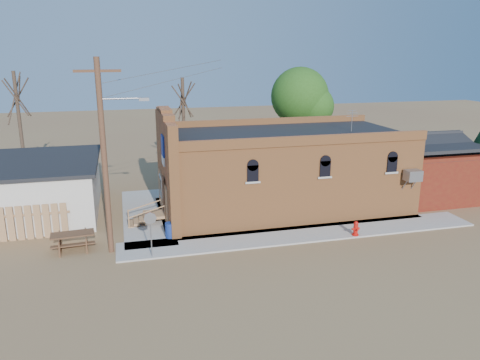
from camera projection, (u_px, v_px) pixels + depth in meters
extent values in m
plane|color=brown|center=(283.00, 244.00, 23.12)|extent=(120.00, 120.00, 0.00)
cube|color=#9E9991|center=(304.00, 234.00, 24.31)|extent=(19.00, 2.20, 0.08)
cube|color=#9E9991|center=(146.00, 215.00, 27.20)|extent=(2.60, 10.00, 0.08)
cube|color=#C6743C|center=(284.00, 171.00, 28.14)|extent=(14.00, 7.00, 4.50)
cube|color=black|center=(285.00, 134.00, 27.54)|extent=(13.80, 6.80, 0.12)
cube|color=#C6743C|center=(167.00, 168.00, 26.29)|extent=(0.50, 7.40, 5.80)
cube|color=navy|center=(163.00, 153.00, 24.81)|extent=(0.08, 1.10, 1.56)
cube|color=gray|center=(413.00, 175.00, 25.83)|extent=(0.85, 0.65, 0.60)
cube|color=#5D1510|center=(421.00, 172.00, 30.60)|extent=(5.00, 6.00, 3.20)
cylinder|color=#4E2B1F|center=(104.00, 159.00, 21.08)|extent=(0.26, 0.26, 9.00)
cube|color=#4E2B1F|center=(97.00, 71.00, 20.06)|extent=(2.00, 0.12, 0.12)
cylinder|color=gray|center=(121.00, 99.00, 20.59)|extent=(1.80, 0.08, 0.08)
cube|color=gray|center=(144.00, 99.00, 20.84)|extent=(0.45, 0.22, 0.14)
cylinder|color=#4E382C|center=(184.00, 131.00, 33.55)|extent=(0.24, 0.24, 7.50)
cylinder|color=#4E382C|center=(21.00, 131.00, 31.78)|extent=(0.24, 0.24, 8.00)
cylinder|color=#4E382C|center=(299.00, 133.00, 36.34)|extent=(0.28, 0.28, 6.30)
sphere|color=#264D16|center=(300.00, 96.00, 35.60)|extent=(4.40, 4.40, 4.40)
cylinder|color=#BA0F0A|center=(355.00, 235.00, 24.04)|extent=(0.36, 0.36, 0.06)
cylinder|color=#BA0F0A|center=(356.00, 229.00, 23.95)|extent=(0.24, 0.24, 0.58)
sphere|color=#BA0F0A|center=(356.00, 223.00, 23.87)|extent=(0.23, 0.23, 0.23)
cylinder|color=#BA0F0A|center=(357.00, 230.00, 23.81)|extent=(0.11, 0.13, 0.11)
cylinder|color=#BA0F0A|center=(353.00, 229.00, 23.92)|extent=(0.13, 0.11, 0.11)
cylinder|color=#BA0F0A|center=(358.00, 228.00, 23.99)|extent=(0.13, 0.11, 0.11)
cylinder|color=gray|center=(151.00, 237.00, 21.31)|extent=(0.07, 0.07, 1.95)
cylinder|color=gray|center=(150.00, 218.00, 21.06)|extent=(0.59, 0.03, 0.59)
cylinder|color=#AB2309|center=(150.00, 218.00, 21.09)|extent=(0.59, 0.03, 0.59)
cylinder|color=navy|center=(170.00, 230.00, 23.70)|extent=(0.62, 0.62, 0.77)
cube|color=#543621|center=(58.00, 244.00, 22.19)|extent=(0.19, 1.55, 0.78)
cube|color=#543621|center=(88.00, 240.00, 22.60)|extent=(0.19, 1.55, 0.78)
cube|color=#543621|center=(72.00, 234.00, 22.29)|extent=(2.06, 1.04, 0.07)
cube|color=#543621|center=(73.00, 245.00, 21.82)|extent=(2.01, 0.43, 0.06)
cube|color=#543621|center=(73.00, 236.00, 22.93)|extent=(2.01, 0.43, 0.06)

